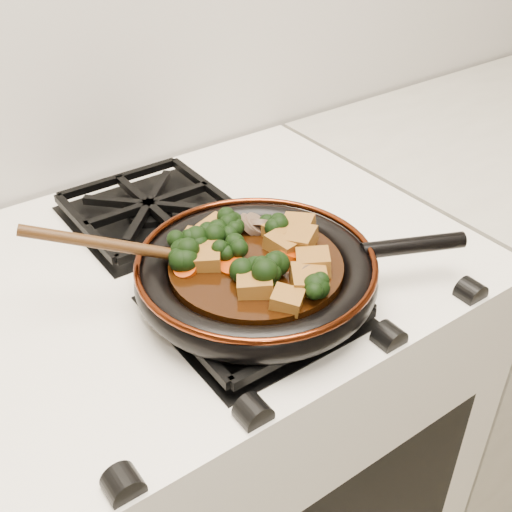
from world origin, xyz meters
TOP-DOWN VIEW (x-y plane):
  - stove at (0.00, 1.69)m, footprint 0.76×0.60m
  - burner_grate_front at (0.00, 1.55)m, footprint 0.23×0.23m
  - burner_grate_back at (0.00, 1.83)m, footprint 0.23×0.23m
  - skillet at (0.02, 1.57)m, footprint 0.41×0.31m
  - braising_sauce at (0.02, 1.57)m, footprint 0.22×0.22m
  - tofu_cube_0 at (0.01, 1.65)m, footprint 0.05×0.05m
  - tofu_cube_1 at (0.08, 1.60)m, footprint 0.04×0.05m
  - tofu_cube_2 at (-0.00, 1.48)m, footprint 0.05×0.05m
  - tofu_cube_3 at (-0.02, 1.64)m, footprint 0.06×0.06m
  - tofu_cube_4 at (0.06, 1.57)m, footprint 0.05×0.05m
  - tofu_cube_5 at (0.08, 1.57)m, footprint 0.06×0.06m
  - tofu_cube_6 at (0.04, 1.49)m, footprint 0.06×0.06m
  - tofu_cube_7 at (0.10, 1.59)m, footprint 0.06×0.06m
  - tofu_cube_8 at (0.07, 1.52)m, footprint 0.06×0.06m
  - tofu_cube_9 at (-0.02, 1.52)m, footprint 0.06×0.06m
  - tofu_cube_10 at (-0.04, 1.60)m, footprint 0.06×0.06m
  - broccoli_floret_0 at (0.08, 1.61)m, footprint 0.07×0.07m
  - broccoli_floret_1 at (-0.01, 1.59)m, footprint 0.08×0.09m
  - broccoli_floret_2 at (-0.06, 1.62)m, footprint 0.09×0.08m
  - broccoli_floret_3 at (-0.01, 1.54)m, footprint 0.09×0.09m
  - broccoli_floret_4 at (0.02, 1.65)m, footprint 0.08×0.08m
  - broccoli_floret_5 at (0.03, 1.48)m, footprint 0.08×0.08m
  - broccoli_floret_6 at (0.01, 1.52)m, footprint 0.08×0.09m
  - broccoli_floret_7 at (0.03, 1.63)m, footprint 0.09×0.08m
  - broccoli_floret_8 at (-0.04, 1.64)m, footprint 0.08×0.08m
  - broccoli_floret_9 at (-0.01, 1.64)m, footprint 0.08×0.08m
  - carrot_coin_0 at (-0.06, 1.60)m, footprint 0.03×0.03m
  - carrot_coin_1 at (0.06, 1.55)m, footprint 0.03×0.03m
  - carrot_coin_2 at (0.05, 1.51)m, footprint 0.03×0.03m
  - carrot_coin_3 at (-0.01, 1.57)m, footprint 0.03×0.03m
  - mushroom_slice_0 at (0.06, 1.63)m, footprint 0.05×0.05m
  - mushroom_slice_1 at (0.04, 1.49)m, footprint 0.04×0.04m
  - mushroom_slice_2 at (0.07, 1.63)m, footprint 0.05×0.05m
  - mushroom_slice_3 at (0.05, 1.64)m, footprint 0.05×0.05m
  - mushroom_slice_4 at (0.09, 1.60)m, footprint 0.03×0.03m
  - wooden_spoon at (-0.09, 1.64)m, footprint 0.13×0.09m

SIDE VIEW (x-z plane):
  - stove at x=0.00m, z-range 0.00..0.90m
  - burner_grate_front at x=0.00m, z-range 0.90..0.93m
  - burner_grate_back at x=0.00m, z-range 0.90..0.93m
  - skillet at x=0.02m, z-range 0.92..0.97m
  - braising_sauce at x=0.02m, z-range 0.94..0.96m
  - carrot_coin_0 at x=-0.06m, z-range 0.95..0.97m
  - carrot_coin_1 at x=0.06m, z-range 0.95..0.97m
  - carrot_coin_2 at x=0.05m, z-range 0.95..0.97m
  - carrot_coin_3 at x=-0.01m, z-range 0.96..0.97m
  - mushroom_slice_0 at x=0.06m, z-range 0.95..0.98m
  - mushroom_slice_1 at x=0.04m, z-range 0.95..0.98m
  - mushroom_slice_2 at x=0.07m, z-range 0.95..0.98m
  - mushroom_slice_3 at x=0.05m, z-range 0.95..0.98m
  - mushroom_slice_4 at x=0.09m, z-range 0.95..0.98m
  - tofu_cube_2 at x=0.00m, z-range 0.95..0.98m
  - tofu_cube_1 at x=0.08m, z-range 0.95..0.98m
  - tofu_cube_3 at x=-0.02m, z-range 0.96..0.98m
  - broccoli_floret_1 at x=-0.01m, z-range 0.94..1.00m
  - tofu_cube_4 at x=0.06m, z-range 0.95..0.98m
  - tofu_cube_10 at x=-0.04m, z-range 0.95..0.98m
  - broccoli_floret_7 at x=0.03m, z-range 0.93..1.00m
  - tofu_cube_7 at x=0.10m, z-range 0.95..0.98m
  - broccoli_floret_2 at x=-0.06m, z-range 0.94..1.00m
  - tofu_cube_9 at x=-0.02m, z-range 0.95..0.98m
  - tofu_cube_6 at x=0.04m, z-range 0.95..0.98m
  - tofu_cube_0 at x=0.01m, z-range 0.95..0.98m
  - tofu_cube_8 at x=0.07m, z-range 0.95..0.98m
  - tofu_cube_5 at x=0.08m, z-range 0.95..0.98m
  - broccoli_floret_0 at x=0.08m, z-range 0.94..1.00m
  - broccoli_floret_3 at x=-0.01m, z-range 0.94..1.00m
  - broccoli_floret_5 at x=0.03m, z-range 0.94..1.00m
  - broccoli_floret_8 at x=-0.04m, z-range 0.93..1.01m
  - broccoli_floret_9 at x=-0.01m, z-range 0.94..1.00m
  - broccoli_floret_4 at x=0.02m, z-range 0.94..1.00m
  - broccoli_floret_6 at x=0.01m, z-range 0.94..1.00m
  - wooden_spoon at x=-0.09m, z-range 0.88..1.08m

